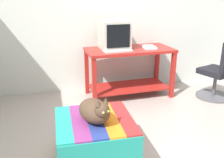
{
  "coord_description": "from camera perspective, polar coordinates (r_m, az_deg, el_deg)",
  "views": [
    {
      "loc": [
        -0.69,
        -1.92,
        1.52
      ],
      "look_at": [
        -0.06,
        0.85,
        0.55
      ],
      "focal_mm": 40.41,
      "sensor_mm": 36.0,
      "label": 1
    }
  ],
  "objects": [
    {
      "name": "ottoman_with_blanket",
      "position": [
        2.43,
        -3.86,
        -13.67
      ],
      "size": [
        0.69,
        0.69,
        0.44
      ],
      "color": "tan",
      "rests_on": "ground_plane"
    },
    {
      "name": "cat",
      "position": [
        2.23,
        -3.81,
        -7.19
      ],
      "size": [
        0.35,
        0.45,
        0.27
      ],
      "rotation": [
        0.0,
        0.0,
        0.37
      ],
      "color": "#473323",
      "rests_on": "ottoman_with_blanket"
    },
    {
      "name": "office_chair",
      "position": [
        4.06,
        23.18,
        1.05
      ],
      "size": [
        0.54,
        0.54,
        0.89
      ],
      "rotation": [
        0.0,
        0.0,
        3.49
      ],
      "color": "#4C4C51",
      "rests_on": "ground_plane"
    },
    {
      "name": "book",
      "position": [
        3.83,
        8.38,
        7.14
      ],
      "size": [
        0.2,
        0.26,
        0.03
      ],
      "primitive_type": "cube",
      "rotation": [
        0.0,
        0.0,
        -0.08
      ],
      "color": "white",
      "rests_on": "desk"
    },
    {
      "name": "back_wall",
      "position": [
        4.04,
        -3.15,
        15.7
      ],
      "size": [
        8.0,
        0.1,
        2.6
      ],
      "primitive_type": "cube",
      "color": "silver",
      "rests_on": "ground_plane"
    },
    {
      "name": "desk",
      "position": [
        3.82,
        3.88,
        3.36
      ],
      "size": [
        1.32,
        0.69,
        0.74
      ],
      "rotation": [
        0.0,
        0.0,
        0.06
      ],
      "color": "maroon",
      "rests_on": "ground_plane"
    },
    {
      "name": "tv_monitor",
      "position": [
        3.7,
        0.53,
        9.89
      ],
      "size": [
        0.43,
        0.42,
        0.41
      ],
      "rotation": [
        0.0,
        0.0,
        0.06
      ],
      "color": "#BCB7A8",
      "rests_on": "desk"
    },
    {
      "name": "keyboard",
      "position": [
        3.56,
        1.33,
        6.42
      ],
      "size": [
        0.41,
        0.19,
        0.02
      ],
      "primitive_type": "cube",
      "rotation": [
        0.0,
        0.0,
        0.09
      ],
      "color": "beige",
      "rests_on": "desk"
    },
    {
      "name": "pen",
      "position": [
        3.92,
        9.04,
        7.24
      ],
      "size": [
        0.01,
        0.14,
        0.01
      ],
      "primitive_type": "cylinder",
      "rotation": [
        0.0,
        1.57,
        1.6
      ],
      "color": "black",
      "rests_on": "desk"
    }
  ]
}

